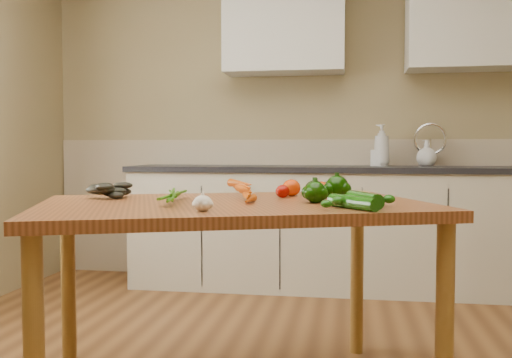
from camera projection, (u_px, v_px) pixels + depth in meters
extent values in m
cube|color=#9E8B5F|center=(300.00, 114.00, 4.51)|extent=(4.00, 0.02, 2.60)
cube|color=#BBA98C|center=(299.00, 209.00, 4.52)|extent=(3.98, 0.03, 1.10)
cube|color=beige|center=(322.00, 230.00, 4.21)|extent=(2.80, 0.60, 0.86)
cube|color=#252529|center=(323.00, 169.00, 4.18)|extent=(2.84, 0.64, 0.04)
cube|color=#99999E|center=(433.00, 175.00, 4.06)|extent=(0.55, 0.42, 0.10)
cylinder|color=silver|center=(430.00, 150.00, 4.23)|extent=(0.02, 0.02, 0.24)
cube|color=silver|center=(285.00, 27.00, 4.30)|extent=(0.90, 0.35, 0.70)
cube|color=silver|center=(464.00, 20.00, 4.09)|extent=(0.80, 0.35, 0.70)
cube|color=brown|center=(234.00, 207.00, 2.29)|extent=(1.76, 1.45, 0.04)
cylinder|color=olive|center=(34.00, 356.00, 1.76)|extent=(0.06, 0.06, 0.77)
cylinder|color=olive|center=(445.00, 329.00, 2.03)|extent=(0.06, 0.06, 0.77)
cylinder|color=olive|center=(68.00, 290.00, 2.59)|extent=(0.06, 0.06, 0.77)
cylinder|color=olive|center=(357.00, 277.00, 2.86)|extent=(0.06, 0.06, 0.77)
imported|color=silver|center=(382.00, 145.00, 4.23)|extent=(0.17, 0.17, 0.31)
imported|color=silver|center=(378.00, 154.00, 4.24)|extent=(0.11, 0.11, 0.18)
imported|color=silver|center=(427.00, 153.00, 4.20)|extent=(0.21, 0.21, 0.19)
ellipsoid|color=white|center=(203.00, 203.00, 1.94)|extent=(0.07, 0.07, 0.06)
sphere|color=#0D3102|center=(315.00, 191.00, 2.28)|extent=(0.09, 0.09, 0.09)
sphere|color=#0D3102|center=(337.00, 188.00, 2.37)|extent=(0.10, 0.10, 0.10)
sphere|color=#0D3102|center=(315.00, 192.00, 2.24)|extent=(0.08, 0.08, 0.08)
ellipsoid|color=#840902|center=(283.00, 191.00, 2.48)|extent=(0.06, 0.06, 0.06)
ellipsoid|color=red|center=(291.00, 188.00, 2.57)|extent=(0.08, 0.08, 0.08)
ellipsoid|color=red|center=(322.00, 189.00, 2.50)|extent=(0.08, 0.08, 0.07)
cylinder|color=#0E4207|center=(364.00, 200.00, 2.07)|extent=(0.14, 0.21, 0.06)
cylinder|color=#0E4207|center=(353.00, 202.00, 2.01)|extent=(0.19, 0.21, 0.05)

